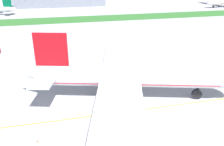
# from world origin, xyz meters

# --- Properties ---
(ground_plane) EXTENTS (600.00, 600.00, 0.00)m
(ground_plane) POSITION_xyz_m (0.00, 0.00, 0.00)
(ground_plane) COLOR #9E9EA3
(ground_plane) RESTS_ON ground
(apron_taxi_line) EXTENTS (280.00, 0.36, 0.01)m
(apron_taxi_line) POSITION_xyz_m (0.00, -3.66, 0.00)
(apron_taxi_line) COLOR yellow
(apron_taxi_line) RESTS_ON ground
(grass_median_strip) EXTENTS (320.00, 24.00, 0.10)m
(grass_median_strip) POSITION_xyz_m (0.00, 122.56, 0.05)
(grass_median_strip) COLOR #2D6628
(grass_median_strip) RESTS_ON ground
(airliner_foreground) EXTENTS (58.49, 95.16, 18.34)m
(airliner_foreground) POSITION_xyz_m (-1.06, 3.86, 6.23)
(airliner_foreground) COLOR white
(airliner_foreground) RESTS_ON ground
(ground_crew_wingwalker_port) EXTENTS (0.61, 0.29, 1.75)m
(ground_crew_wingwalker_port) POSITION_xyz_m (-10.91, -7.42, 1.06)
(ground_crew_wingwalker_port) COLOR black
(ground_crew_wingwalker_port) RESTS_ON ground
(ground_crew_marshaller_front) EXTENTS (0.44, 0.53, 1.70)m
(ground_crew_marshaller_front) POSITION_xyz_m (2.50, 10.11, 1.03)
(ground_crew_marshaller_front) COLOR black
(ground_crew_marshaller_front) RESTS_ON ground
(traffic_cone_port_wing) EXTENTS (0.36, 0.36, 0.58)m
(traffic_cone_port_wing) POSITION_xyz_m (-24.57, -10.50, 0.28)
(traffic_cone_port_wing) COLOR #F2590C
(traffic_cone_port_wing) RESTS_ON ground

